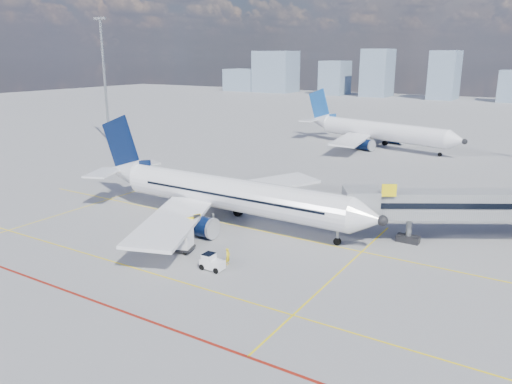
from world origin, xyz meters
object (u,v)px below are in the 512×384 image
at_px(main_aircraft, 221,193).
at_px(belt_loader, 167,227).
at_px(ramp_worker, 228,256).
at_px(second_aircraft, 376,131).
at_px(baggage_tug, 211,262).
at_px(cargo_dolly, 172,238).

relative_size(main_aircraft, belt_loader, 5.70).
xyz_separation_m(main_aircraft, ramp_worker, (7.63, -9.64, -2.46)).
xyz_separation_m(second_aircraft, belt_loader, (-1.40, -61.52, -2.54)).
relative_size(baggage_tug, cargo_dolly, 0.47).
relative_size(baggage_tug, ramp_worker, 1.36).
xyz_separation_m(baggage_tug, ramp_worker, (0.62, 1.60, 0.08)).
distance_m(main_aircraft, cargo_dolly, 9.99).
distance_m(second_aircraft, ramp_worker, 65.35).
bearing_deg(belt_loader, cargo_dolly, -44.03).
bearing_deg(main_aircraft, ramp_worker, -50.89).
bearing_deg(baggage_tug, ramp_worker, 67.84).
distance_m(second_aircraft, cargo_dolly, 64.88).
height_order(main_aircraft, baggage_tug, main_aircraft).
bearing_deg(ramp_worker, main_aircraft, 34.26).
distance_m(cargo_dolly, belt_loader, 4.86).
xyz_separation_m(main_aircraft, baggage_tug, (7.01, -11.24, -2.54)).
distance_m(main_aircraft, second_aircraft, 55.11).
relative_size(baggage_tug, belt_loader, 0.32).
xyz_separation_m(cargo_dolly, ramp_worker, (6.35, 0.07, -0.45)).
relative_size(cargo_dolly, ramp_worker, 2.88).
xyz_separation_m(second_aircraft, ramp_worker, (8.50, -64.74, -2.46)).
bearing_deg(belt_loader, main_aircraft, 69.40).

